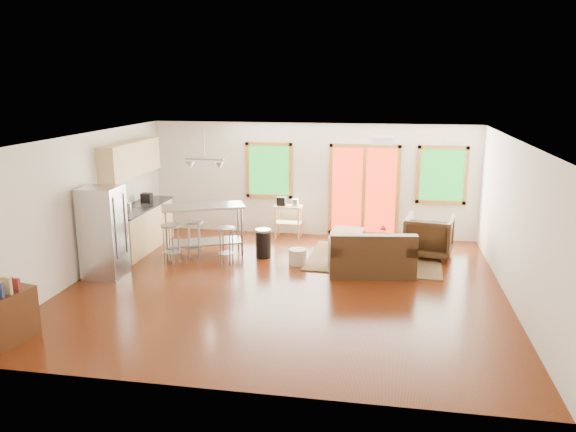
% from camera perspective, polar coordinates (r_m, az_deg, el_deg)
% --- Properties ---
extents(floor, '(7.50, 7.00, 0.02)m').
position_cam_1_polar(floor, '(9.97, -0.30, -7.17)').
color(floor, '#3B1406').
rests_on(floor, ground).
extents(ceiling, '(7.50, 7.00, 0.02)m').
position_cam_1_polar(ceiling, '(9.37, -0.32, 7.98)').
color(ceiling, white).
rests_on(ceiling, ground).
extents(back_wall, '(7.50, 0.02, 2.60)m').
position_cam_1_polar(back_wall, '(12.99, 2.44, 3.70)').
color(back_wall, silver).
rests_on(back_wall, ground).
extents(left_wall, '(0.02, 7.00, 2.60)m').
position_cam_1_polar(left_wall, '(10.89, -20.18, 0.95)').
color(left_wall, silver).
rests_on(left_wall, ground).
extents(right_wall, '(0.02, 7.00, 2.60)m').
position_cam_1_polar(right_wall, '(9.68, 22.18, -0.73)').
color(right_wall, silver).
rests_on(right_wall, ground).
extents(front_wall, '(7.50, 0.02, 2.60)m').
position_cam_1_polar(front_wall, '(6.31, -6.01, -7.13)').
color(front_wall, silver).
rests_on(front_wall, ground).
extents(window_left, '(1.10, 0.05, 1.30)m').
position_cam_1_polar(window_left, '(13.07, -1.94, 4.66)').
color(window_left, '#145617').
rests_on(window_left, back_wall).
extents(french_doors, '(1.60, 0.05, 2.10)m').
position_cam_1_polar(french_doors, '(12.88, 7.71, 2.60)').
color(french_doors, '#B12610').
rests_on(french_doors, back_wall).
extents(window_right, '(1.10, 0.05, 1.30)m').
position_cam_1_polar(window_right, '(12.86, 15.37, 4.03)').
color(window_right, '#145617').
rests_on(window_right, back_wall).
extents(rug, '(2.73, 2.16, 0.03)m').
position_cam_1_polar(rug, '(11.51, 8.76, -4.34)').
color(rug, '#445D38').
rests_on(rug, floor).
extents(loveseat, '(1.68, 1.11, 0.84)m').
position_cam_1_polar(loveseat, '(10.60, 8.45, -4.11)').
color(loveseat, black).
rests_on(loveseat, floor).
extents(coffee_table, '(1.09, 0.87, 0.38)m').
position_cam_1_polar(coffee_table, '(11.47, 10.09, -2.82)').
color(coffee_table, '#3B1F0E').
rests_on(coffee_table, floor).
extents(armchair, '(1.07, 1.02, 0.95)m').
position_cam_1_polar(armchair, '(11.82, 14.14, -1.80)').
color(armchair, black).
rests_on(armchair, floor).
extents(ottoman, '(0.71, 0.71, 0.44)m').
position_cam_1_polar(ottoman, '(12.03, 6.07, -2.45)').
color(ottoman, black).
rests_on(ottoman, floor).
extents(pouf, '(0.42, 0.42, 0.31)m').
position_cam_1_polar(pouf, '(11.06, 0.99, -4.16)').
color(pouf, beige).
rests_on(pouf, floor).
extents(vase, '(0.22, 0.23, 0.32)m').
position_cam_1_polar(vase, '(11.36, 9.64, -1.97)').
color(vase, silver).
rests_on(vase, coffee_table).
extents(book, '(0.20, 0.09, 0.27)m').
position_cam_1_polar(book, '(11.53, 10.87, -1.68)').
color(book, maroon).
rests_on(book, coffee_table).
extents(cabinets, '(0.64, 2.24, 2.30)m').
position_cam_1_polar(cabinets, '(12.31, -15.04, 0.93)').
color(cabinets, tan).
rests_on(cabinets, floor).
extents(refrigerator, '(0.71, 0.67, 1.68)m').
position_cam_1_polar(refrigerator, '(10.73, -18.23, -1.59)').
color(refrigerator, '#B7BABC').
rests_on(refrigerator, floor).
extents(island, '(1.79, 1.27, 1.05)m').
position_cam_1_polar(island, '(11.63, -8.59, -0.51)').
color(island, '#B7BABC').
rests_on(island, floor).
extents(cup, '(0.15, 0.13, 0.12)m').
position_cam_1_polar(cup, '(11.52, -5.76, 0.91)').
color(cup, white).
rests_on(cup, island).
extents(bar_stool_a, '(0.44, 0.44, 0.80)m').
position_cam_1_polar(bar_stool_a, '(11.21, -11.81, -1.87)').
color(bar_stool_a, '#B7BABC').
rests_on(bar_stool_a, floor).
extents(bar_stool_b, '(0.45, 0.45, 0.80)m').
position_cam_1_polar(bar_stool_b, '(11.43, -9.56, -1.47)').
color(bar_stool_b, '#B7BABC').
rests_on(bar_stool_b, floor).
extents(bar_stool_c, '(0.36, 0.36, 0.75)m').
position_cam_1_polar(bar_stool_c, '(11.02, -6.29, -2.14)').
color(bar_stool_c, '#B7BABC').
rests_on(bar_stool_c, floor).
extents(trash_can, '(0.34, 0.34, 0.59)m').
position_cam_1_polar(trash_can, '(11.47, -2.52, -2.77)').
color(trash_can, black).
rests_on(trash_can, floor).
extents(kitchen_cart, '(0.63, 0.41, 0.95)m').
position_cam_1_polar(kitchen_cart, '(12.81, -0.06, 0.61)').
color(kitchen_cart, tan).
rests_on(kitchen_cart, floor).
extents(bookshelf, '(0.46, 0.85, 0.95)m').
position_cam_1_polar(bookshelf, '(8.69, -26.56, -9.18)').
color(bookshelf, '#3B1F0E').
rests_on(bookshelf, floor).
extents(ceiling_flush, '(0.35, 0.35, 0.12)m').
position_cam_1_polar(ceiling_flush, '(9.83, 9.62, 7.59)').
color(ceiling_flush, white).
rests_on(ceiling_flush, ceiling).
extents(pendant_light, '(0.80, 0.18, 0.79)m').
position_cam_1_polar(pendant_light, '(11.37, -8.46, 5.21)').
color(pendant_light, gray).
rests_on(pendant_light, ceiling).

